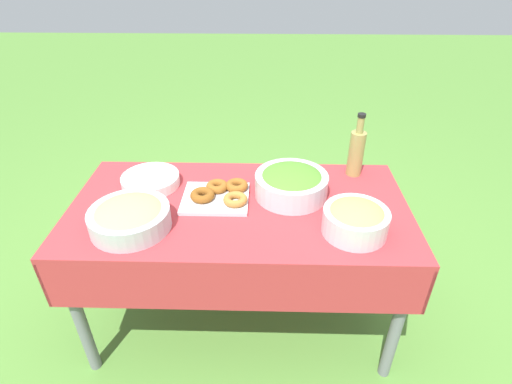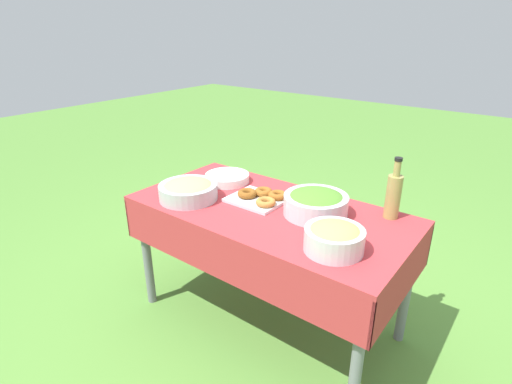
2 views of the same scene
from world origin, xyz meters
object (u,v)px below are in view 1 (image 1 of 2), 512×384
(plate_stack, at_px, (151,180))
(fruit_bowl, at_px, (356,219))
(salad_bowl, at_px, (291,183))
(pasta_bowl, at_px, (130,217))
(donut_platter, at_px, (219,195))
(olive_oil_bottle, at_px, (356,151))

(plate_stack, bearing_deg, fruit_bowl, 159.61)
(salad_bowl, height_order, plate_stack, salad_bowl)
(salad_bowl, height_order, pasta_bowl, salad_bowl)
(salad_bowl, height_order, donut_platter, salad_bowl)
(fruit_bowl, bearing_deg, salad_bowl, -47.82)
(olive_oil_bottle, height_order, fruit_bowl, olive_oil_bottle)
(plate_stack, bearing_deg, donut_platter, 161.75)
(pasta_bowl, bearing_deg, donut_platter, -147.16)
(plate_stack, bearing_deg, salad_bowl, 173.94)
(plate_stack, height_order, fruit_bowl, fruit_bowl)
(olive_oil_bottle, bearing_deg, pasta_bowl, 25.12)
(salad_bowl, bearing_deg, donut_platter, 7.26)
(pasta_bowl, distance_m, donut_platter, 0.39)
(salad_bowl, distance_m, fruit_bowl, 0.34)
(salad_bowl, relative_size, pasta_bowl, 1.01)
(pasta_bowl, height_order, fruit_bowl, fruit_bowl)
(pasta_bowl, relative_size, fruit_bowl, 1.25)
(donut_platter, height_order, olive_oil_bottle, olive_oil_bottle)
(pasta_bowl, xyz_separation_m, donut_platter, (-0.32, -0.21, -0.03))
(pasta_bowl, relative_size, olive_oil_bottle, 1.03)
(pasta_bowl, xyz_separation_m, plate_stack, (0.00, -0.32, -0.03))
(plate_stack, distance_m, fruit_bowl, 0.92)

